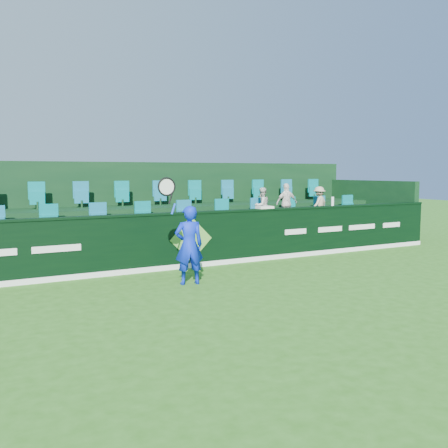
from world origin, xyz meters
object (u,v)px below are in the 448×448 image
spectator_middle (287,203)px  spectator_right (319,204)px  tennis_player (189,244)px  spectator_left (262,206)px  drinks_bottle (333,201)px  towel (265,207)px

spectator_middle → spectator_right: size_ratio=1.10×
tennis_player → spectator_left: (3.58, 2.78, 0.50)m
spectator_middle → drinks_bottle: spectator_middle is taller
spectator_right → drinks_bottle: bearing=47.4°
spectator_left → towel: 1.29m
spectator_middle → towel: (-1.50, -1.12, -0.00)m
tennis_player → towel: 3.42m
spectator_left → spectator_middle: spectator_middle is taller
spectator_left → drinks_bottle: size_ratio=4.20×
spectator_right → drinks_bottle: spectator_right is taller
spectator_middle → drinks_bottle: bearing=129.4°
spectator_right → spectator_left: bearing=-21.0°
towel → tennis_player: bearing=-150.6°
spectator_middle → towel: spectator_middle is taller
spectator_left → spectator_right: bearing=170.2°
tennis_player → spectator_middle: size_ratio=1.93×
spectator_left → drinks_bottle: spectator_left is taller
spectator_middle → towel: size_ratio=2.80×
spectator_left → spectator_right: spectator_left is taller
tennis_player → spectator_middle: 5.27m
spectator_left → towel: bearing=50.6°
tennis_player → towel: (2.94, 1.66, 0.55)m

